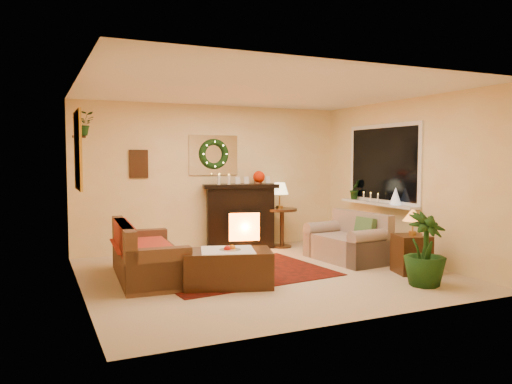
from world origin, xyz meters
name	(u,v)px	position (x,y,z in m)	size (l,w,h in m)	color
floor	(266,274)	(0.00, 0.00, 0.00)	(5.00, 5.00, 0.00)	beige
ceiling	(266,90)	(0.00, 0.00, 2.60)	(5.00, 5.00, 0.00)	white
wall_back	(213,177)	(0.00, 2.25, 1.30)	(5.00, 5.00, 0.00)	#EFD88C
wall_front	(362,194)	(0.00, -2.25, 1.30)	(5.00, 5.00, 0.00)	#EFD88C
wall_left	(79,187)	(-2.50, 0.00, 1.30)	(4.50, 4.50, 0.00)	#EFD88C
wall_right	(406,180)	(2.50, 0.00, 1.30)	(4.50, 4.50, 0.00)	#EFD88C
area_rug	(240,272)	(-0.31, 0.23, 0.01)	(2.46, 1.84, 0.01)	#4A0D0B
sofa	(148,247)	(-1.59, 0.41, 0.43)	(0.80, 1.82, 0.78)	brown
red_throw	(142,245)	(-1.65, 0.54, 0.46)	(0.76, 1.23, 0.02)	#B21E14
fireplace	(240,218)	(0.44, 2.04, 0.55)	(1.21, 0.38, 1.11)	black
poinsettia	(259,177)	(0.80, 1.99, 1.30)	(0.22, 0.22, 0.22)	red
mantel_candle_a	(219,180)	(0.03, 2.03, 1.26)	(0.06, 0.06, 0.18)	white
mantel_candle_b	(229,180)	(0.20, 1.98, 1.26)	(0.06, 0.06, 0.17)	beige
mantel_mirror	(213,155)	(0.00, 2.23, 1.70)	(0.92, 0.02, 0.72)	white
wreath	(214,154)	(0.00, 2.19, 1.72)	(0.55, 0.55, 0.11)	#194719
wall_art	(139,164)	(-1.35, 2.23, 1.55)	(0.32, 0.03, 0.48)	#381E11
gold_mirror	(78,150)	(-2.48, 0.30, 1.75)	(0.03, 0.84, 1.00)	gold
hanging_plant	(83,135)	(-2.34, 1.05, 1.97)	(0.33, 0.28, 0.36)	#194719
loveseat	(347,235)	(1.57, 0.30, 0.42)	(0.77, 1.33, 0.77)	gray
window_frame	(383,164)	(2.48, 0.55, 1.55)	(0.03, 1.86, 1.36)	white
window_glass	(383,164)	(2.47, 0.55, 1.55)	(0.02, 1.70, 1.22)	black
window_sill	(378,204)	(2.38, 0.55, 0.87)	(0.22, 1.86, 0.04)	white
mini_tree	(396,196)	(2.36, 0.07, 1.04)	(0.18, 0.18, 0.27)	white
sill_plant	(355,189)	(2.40, 1.24, 1.08)	(0.26, 0.21, 0.48)	black
side_table_round	(282,230)	(1.17, 1.79, 0.33)	(0.55, 0.55, 0.72)	#321C15
lamp_cream	(280,200)	(1.13, 1.81, 0.88)	(0.32, 0.32, 0.49)	#FEE8A0
end_table_square	(411,255)	(1.92, -0.82, 0.27)	(0.45, 0.45, 0.55)	black
lamp_tiffany	(413,222)	(1.91, -0.84, 0.74)	(0.29, 0.29, 0.42)	orange
coffee_table	(228,270)	(-0.75, -0.44, 0.21)	(1.12, 0.61, 0.47)	#4E2D1C
fruit_bowl	(230,252)	(-0.72, -0.44, 0.45)	(0.28, 0.28, 0.06)	beige
floor_palm	(425,251)	(1.59, -1.44, 0.45)	(1.60, 1.60, 2.85)	#1D6127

